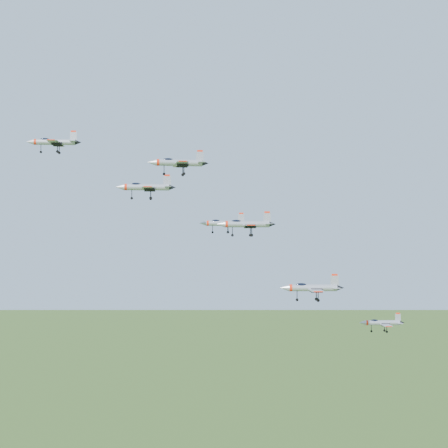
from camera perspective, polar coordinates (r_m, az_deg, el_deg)
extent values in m
cylinder|color=#A1A4AD|center=(138.81, -15.22, 7.24)|extent=(8.69, 1.67, 1.25)
cone|color=#A1A4AD|center=(139.85, -17.33, 7.19)|extent=(1.79, 1.33, 1.25)
cone|color=black|center=(137.98, -13.17, 7.28)|extent=(1.39, 1.13, 1.06)
ellipsoid|color=black|center=(139.28, -16.08, 7.41)|extent=(2.15, 1.00, 0.79)
cube|color=#A1A4AD|center=(136.12, -15.35, 7.30)|extent=(2.41, 4.33, 0.13)
cube|color=#A1A4AD|center=(141.35, -14.94, 6.99)|extent=(2.41, 4.33, 0.13)
cube|color=#A1A4AD|center=(138.33, -13.60, 7.81)|extent=(1.44, 0.19, 2.02)
cube|color=red|center=(138.49, -13.60, 8.24)|extent=(1.06, 0.19, 0.34)
cylinder|color=#A1A4AD|center=(129.83, -7.08, 3.36)|extent=(9.22, 1.50, 1.33)
cone|color=#A1A4AD|center=(130.02, -9.51, 3.36)|extent=(1.87, 1.36, 1.33)
cone|color=black|center=(129.86, -4.73, 3.36)|extent=(1.45, 1.16, 1.13)
ellipsoid|color=black|center=(129.91, -8.07, 3.58)|extent=(2.27, 1.00, 0.84)
cube|color=#A1A4AD|center=(126.95, -7.00, 3.34)|extent=(2.44, 4.54, 0.14)
cube|color=#A1A4AD|center=(132.66, -6.97, 3.16)|extent=(2.44, 4.54, 0.14)
cube|color=#A1A4AD|center=(129.95, -5.22, 3.96)|extent=(1.54, 0.15, 2.15)
cube|color=red|center=(130.05, -5.22, 4.46)|extent=(1.13, 0.16, 0.36)
cylinder|color=#A1A4AD|center=(114.06, -4.11, 5.60)|extent=(8.34, 1.51, 1.20)
cone|color=#A1A4AD|center=(113.69, -6.62, 5.63)|extent=(1.70, 1.26, 1.20)
cone|color=black|center=(114.61, -1.71, 5.57)|extent=(1.33, 1.07, 1.02)
ellipsoid|color=black|center=(113.93, -5.13, 5.84)|extent=(2.06, 0.94, 0.76)
cube|color=#A1A4AD|center=(111.50, -3.89, 5.63)|extent=(2.27, 4.13, 0.13)
cube|color=#A1A4AD|center=(116.60, -4.14, 5.34)|extent=(2.27, 4.13, 0.13)
cube|color=#A1A4AD|center=(114.62, -2.22, 6.19)|extent=(1.39, 0.16, 1.94)
cube|color=red|center=(114.75, -2.22, 6.70)|extent=(1.02, 0.17, 0.32)
cylinder|color=#A1A4AD|center=(138.78, 0.06, 0.07)|extent=(8.17, 1.95, 1.17)
cone|color=#A1A4AD|center=(138.70, -1.94, 0.07)|extent=(1.72, 1.32, 1.17)
cone|color=black|center=(139.01, 1.99, 0.07)|extent=(1.35, 1.11, 0.99)
ellipsoid|color=black|center=(138.73, -0.75, 0.26)|extent=(2.05, 1.03, 0.74)
cube|color=#A1A4AD|center=(136.26, 0.17, 0.00)|extent=(2.44, 4.14, 0.13)
cube|color=#A1A4AD|center=(141.29, 0.10, -0.04)|extent=(2.44, 4.14, 0.13)
cube|color=#A1A4AD|center=(138.97, 1.58, 0.57)|extent=(1.35, 0.24, 1.89)
cube|color=red|center=(139.00, 1.58, 0.98)|extent=(1.00, 0.22, 0.31)
cylinder|color=#A1A4AD|center=(121.21, 2.13, -0.02)|extent=(8.67, 1.68, 1.25)
cone|color=#A1A4AD|center=(120.72, -0.31, -0.01)|extent=(1.79, 1.33, 1.25)
cone|color=black|center=(121.89, 4.45, -0.02)|extent=(1.39, 1.13, 1.06)
ellipsoid|color=black|center=(120.99, 1.13, 0.21)|extent=(2.15, 1.00, 0.79)
cube|color=#A1A4AD|center=(118.57, 2.37, -0.11)|extent=(2.41, 4.32, 0.13)
cube|color=#A1A4AD|center=(123.89, 2.07, -0.15)|extent=(2.41, 4.32, 0.13)
cube|color=#A1A4AD|center=(121.75, 3.96, 0.59)|extent=(1.44, 0.19, 2.01)
cube|color=red|center=(121.78, 3.96, 1.09)|extent=(1.06, 0.19, 0.34)
cylinder|color=#A1A4AD|center=(132.95, 8.13, -5.79)|extent=(10.15, 2.66, 1.45)
cone|color=#A1A4AD|center=(132.19, 5.53, -5.83)|extent=(2.17, 1.68, 1.45)
cone|color=black|center=(133.93, 10.60, -5.75)|extent=(1.70, 1.41, 1.23)
ellipsoid|color=black|center=(132.56, 7.08, -5.57)|extent=(2.57, 1.33, 0.92)
cube|color=#A1A4AD|center=(129.93, 8.44, -6.03)|extent=(3.15, 5.19, 0.16)
cube|color=#A1A4AD|center=(136.09, 8.03, -5.80)|extent=(3.15, 5.19, 0.16)
cube|color=#A1A4AD|center=(133.58, 10.08, -5.12)|extent=(1.68, 0.34, 2.35)
cube|color=red|center=(133.50, 10.08, -4.59)|extent=(1.24, 0.30, 0.39)
cylinder|color=#A1A4AD|center=(151.13, 14.30, -8.74)|extent=(7.98, 1.97, 1.14)
cone|color=#A1A4AD|center=(149.93, 12.53, -8.81)|extent=(1.69, 1.30, 1.14)
cone|color=black|center=(152.41, 15.97, -8.66)|extent=(1.32, 1.09, 0.97)
ellipsoid|color=black|center=(150.56, 13.58, -8.61)|extent=(2.01, 1.02, 0.72)
cube|color=#A1A4AD|center=(148.86, 14.62, -8.94)|extent=(2.41, 4.06, 0.12)
cube|color=#A1A4AD|center=(153.55, 14.11, -8.70)|extent=(2.41, 4.06, 0.12)
cube|color=#A1A4AD|center=(151.97, 15.62, -8.24)|extent=(1.32, 0.24, 1.84)
cube|color=red|center=(151.85, 15.62, -7.88)|extent=(0.97, 0.22, 0.31)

